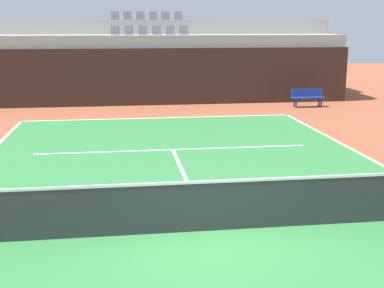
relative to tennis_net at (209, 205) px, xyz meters
name	(u,v)px	position (x,y,z in m)	size (l,w,h in m)	color
ground_plane	(209,231)	(0.00, 0.00, -0.51)	(80.00, 80.00, 0.00)	brown
court_surface	(209,231)	(0.00, 0.00, -0.50)	(11.00, 24.00, 0.01)	#2D7238
baseline_far	(159,118)	(0.00, 11.95, -0.50)	(11.00, 0.10, 0.00)	white
service_line_far	(173,150)	(0.00, 6.40, -0.50)	(8.26, 0.10, 0.00)	white
centre_service_line	(186,180)	(0.00, 3.20, -0.50)	(0.10, 6.40, 0.00)	white
back_wall	(152,77)	(0.00, 15.61, 0.83)	(19.22, 0.30, 2.67)	black
stands_tier_lower	(151,68)	(0.00, 16.96, 1.12)	(19.22, 2.40, 3.26)	#9E9E99
stands_tier_upper	(148,58)	(0.00, 19.36, 1.49)	(19.22, 2.40, 3.99)	#9E9E99
seating_row_lower	(150,32)	(0.00, 17.05, 2.87)	(3.81, 0.44, 0.44)	slate
seating_row_upper	(147,17)	(0.00, 19.45, 3.61)	(3.81, 0.44, 0.44)	slate
tennis_net	(209,205)	(0.00, 0.00, 0.00)	(11.08, 0.08, 1.07)	black
player_bench	(308,96)	(7.08, 13.95, 0.00)	(1.50, 0.40, 0.85)	navy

